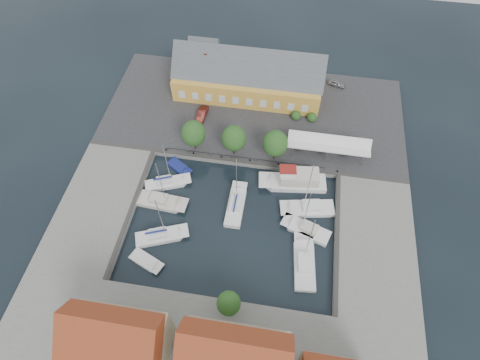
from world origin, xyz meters
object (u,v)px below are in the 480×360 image
(warehouse, at_px, (245,77))
(launch_sw, at_px, (146,261))
(east_boat_c, at_px, (304,263))
(launch_nw, at_px, (179,168))
(east_boat_b, at_px, (307,230))
(west_boat_a, at_px, (167,184))
(car_silver, at_px, (337,83))
(center_sailboat, at_px, (236,206))
(trawler, at_px, (295,181))
(east_boat_a, at_px, (309,209))
(west_boat_b, at_px, (162,202))
(west_boat_d, at_px, (161,236))
(tent_canopy, at_px, (329,143))
(car_red, at_px, (202,114))

(warehouse, height_order, launch_sw, warehouse)
(east_boat_c, bearing_deg, launch_nw, 147.43)
(east_boat_b, bearing_deg, west_boat_a, 167.90)
(warehouse, relative_size, car_silver, 8.21)
(center_sailboat, relative_size, east_boat_c, 1.00)
(center_sailboat, bearing_deg, east_boat_c, -35.06)
(west_boat_a, bearing_deg, trawler, 9.31)
(east_boat_b, bearing_deg, east_boat_a, 89.77)
(car_silver, bearing_deg, center_sailboat, 168.28)
(west_boat_b, relative_size, west_boat_d, 1.02)
(launch_nw, bearing_deg, trawler, -0.79)
(tent_canopy, distance_m, east_boat_b, 16.00)
(west_boat_b, bearing_deg, launch_sw, -87.11)
(west_boat_b, bearing_deg, trawler, 18.86)
(tent_canopy, xyz_separation_m, east_boat_a, (-2.27, -11.52, -3.42))
(west_boat_d, height_order, launch_nw, west_boat_d)
(east_boat_b, bearing_deg, west_boat_d, -168.04)
(warehouse, bearing_deg, trawler, -60.50)
(west_boat_b, xyz_separation_m, launch_sw, (0.52, -10.39, -0.17))
(car_red, bearing_deg, warehouse, 56.48)
(center_sailboat, relative_size, launch_nw, 2.35)
(east_boat_a, bearing_deg, west_boat_d, -158.74)
(warehouse, xyz_separation_m, launch_nw, (-8.45, -20.42, -4.34))
(trawler, xyz_separation_m, east_boat_c, (2.55, -14.23, -0.76))
(east_boat_a, height_order, west_boat_d, east_boat_a)
(east_boat_a, distance_m, launch_nw, 23.30)
(car_red, height_order, west_boat_b, west_boat_b)
(tent_canopy, bearing_deg, warehouse, 140.14)
(warehouse, bearing_deg, west_boat_b, -108.76)
(east_boat_b, relative_size, west_boat_b, 0.95)
(launch_sw, bearing_deg, east_boat_c, 8.33)
(east_boat_a, xyz_separation_m, east_boat_b, (-0.02, -3.94, -0.00))
(west_boat_a, xyz_separation_m, west_boat_b, (0.14, -3.75, -0.01))
(car_red, xyz_separation_m, launch_nw, (-1.57, -11.77, -1.62))
(west_boat_a, bearing_deg, west_boat_b, -87.93)
(east_boat_a, relative_size, launch_sw, 2.17)
(tent_canopy, bearing_deg, east_boat_c, -96.32)
(west_boat_a, bearing_deg, launch_sw, -87.33)
(east_boat_b, xyz_separation_m, launch_sw, (-23.27, -9.00, -0.17))
(car_red, distance_m, east_boat_c, 33.75)
(warehouse, bearing_deg, center_sailboat, -84.37)
(center_sailboat, bearing_deg, east_boat_b, -12.37)
(warehouse, bearing_deg, west_boat_a, -111.70)
(center_sailboat, xyz_separation_m, west_boat_b, (-12.13, -1.18, -0.10))
(center_sailboat, xyz_separation_m, east_boat_a, (11.69, 1.39, -0.10))
(car_red, distance_m, launch_sw, 29.80)
(trawler, xyz_separation_m, east_boat_a, (2.61, -4.68, -0.75))
(tent_canopy, xyz_separation_m, west_boat_d, (-24.51, -20.17, -3.41))
(car_silver, relative_size, east_boat_b, 0.32)
(car_silver, bearing_deg, car_red, 132.03)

